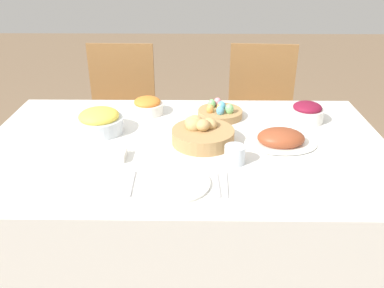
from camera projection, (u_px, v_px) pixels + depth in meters
ground_plane at (186, 279)px, 2.05m from camera, size 12.00×12.00×0.00m
dining_table at (186, 218)px, 1.88m from camera, size 1.72×1.04×0.76m
chair_far_right at (261, 117)px, 2.61m from camera, size 0.45×0.45×0.96m
chair_far_left at (121, 116)px, 2.62m from camera, size 0.43×0.43×0.96m
bread_basket at (202, 133)px, 1.71m from camera, size 0.26×0.26×0.11m
egg_basket at (220, 112)px, 1.96m from camera, size 0.21×0.21×0.08m
ham_platter at (281, 139)px, 1.69m from camera, size 0.30×0.21×0.08m
carrot_bowl at (147, 106)px, 2.00m from camera, size 0.15×0.15×0.08m
beet_salad_bowl at (307, 112)px, 1.91m from camera, size 0.16×0.16×0.09m
pineapple_bowl at (99, 121)px, 1.80m from camera, size 0.21×0.21×0.11m
dinner_plate at (175, 183)px, 1.43m from camera, size 0.25×0.25×0.01m
fork at (132, 184)px, 1.43m from camera, size 0.01×0.17×0.00m
knife at (218, 184)px, 1.42m from camera, size 0.01×0.17×0.00m
spoon at (226, 184)px, 1.42m from camera, size 0.01×0.17×0.00m
drinking_cup at (235, 155)px, 1.55m from camera, size 0.08×0.08×0.07m
butter_dish at (109, 155)px, 1.59m from camera, size 0.13×0.08×0.03m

